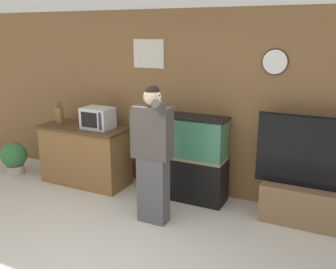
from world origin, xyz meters
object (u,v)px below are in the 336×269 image
at_px(counter_island, 86,155).
at_px(person_standing, 152,153).
at_px(tv_on_stand, 307,194).
at_px(microwave, 98,118).
at_px(potted_plant, 14,157).
at_px(aquarium_on_stand, 187,158).
at_px(knife_block, 60,115).

xyz_separation_m(counter_island, person_standing, (1.52, -0.64, 0.44)).
bearing_deg(person_standing, tv_on_stand, 23.88).
xyz_separation_m(microwave, potted_plant, (-1.56, -0.24, -0.77)).
bearing_deg(tv_on_stand, microwave, -177.78).
bearing_deg(tv_on_stand, person_standing, -156.12).
height_order(tv_on_stand, potted_plant, tv_on_stand).
bearing_deg(potted_plant, tv_on_stand, 4.53).
height_order(microwave, aquarium_on_stand, microwave).
bearing_deg(aquarium_on_stand, person_standing, -98.46).
relative_size(knife_block, person_standing, 0.20).
height_order(counter_island, aquarium_on_stand, aquarium_on_stand).
xyz_separation_m(knife_block, person_standing, (1.99, -0.65, -0.14)).
bearing_deg(counter_island, aquarium_on_stand, 5.77).
bearing_deg(tv_on_stand, aquarium_on_stand, 178.61).
relative_size(counter_island, tv_on_stand, 1.01).
height_order(counter_island, tv_on_stand, tv_on_stand).
xyz_separation_m(microwave, knife_block, (-0.73, 0.00, -0.02)).
bearing_deg(microwave, person_standing, -27.13).
bearing_deg(tv_on_stand, knife_block, -178.23).
bearing_deg(knife_block, potted_plant, -163.49).
bearing_deg(knife_block, person_standing, -17.98).
height_order(aquarium_on_stand, tv_on_stand, tv_on_stand).
bearing_deg(counter_island, potted_plant, -169.85).
bearing_deg(potted_plant, microwave, 8.90).
bearing_deg(aquarium_on_stand, counter_island, -174.23).
relative_size(knife_block, potted_plant, 0.65).
xyz_separation_m(microwave, aquarium_on_stand, (1.38, 0.15, -0.46)).
height_order(person_standing, potted_plant, person_standing).
relative_size(counter_island, microwave, 3.11).
relative_size(aquarium_on_stand, potted_plant, 2.22).
relative_size(microwave, knife_block, 1.26).
bearing_deg(tv_on_stand, potted_plant, -175.47).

